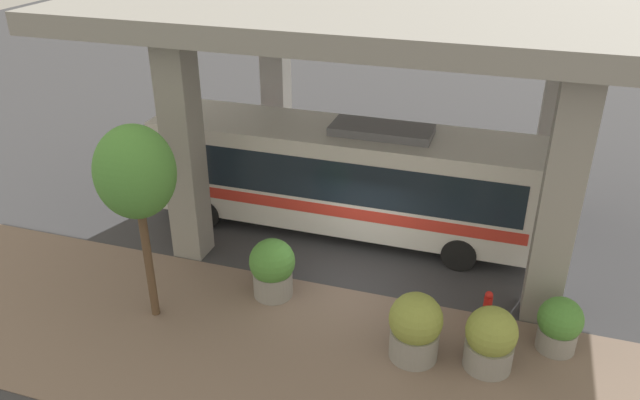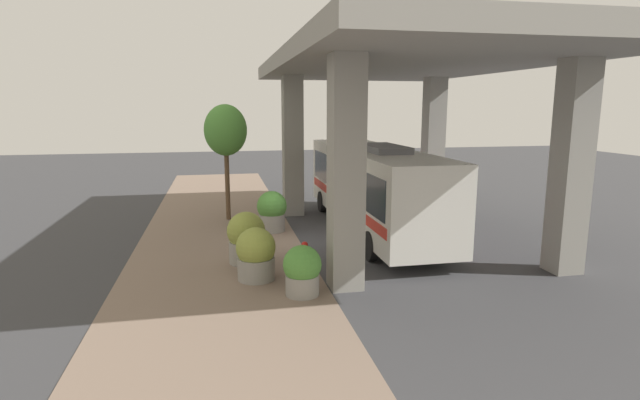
# 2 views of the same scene
# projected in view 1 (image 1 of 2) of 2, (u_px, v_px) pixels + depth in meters

# --- Properties ---
(ground_plane) EXTENTS (80.00, 80.00, 0.00)m
(ground_plane) POSITION_uv_depth(u_px,v_px,m) (348.00, 290.00, 17.12)
(ground_plane) COLOR #38383A
(ground_plane) RESTS_ON ground
(sidewalk_strip) EXTENTS (6.00, 40.00, 0.02)m
(sidewalk_strip) POSITION_uv_depth(u_px,v_px,m) (314.00, 361.00, 14.57)
(sidewalk_strip) COLOR #7A6656
(sidewalk_strip) RESTS_ON ground
(overpass) EXTENTS (9.40, 17.95, 7.06)m
(overpass) POSITION_uv_depth(u_px,v_px,m) (390.00, 33.00, 17.69)
(overpass) COLOR gray
(overpass) RESTS_ON ground
(bus) EXTENTS (2.77, 11.90, 3.63)m
(bus) POSITION_uv_depth(u_px,v_px,m) (342.00, 173.00, 19.25)
(bus) COLOR silver
(bus) RESTS_ON ground
(fire_hydrant) EXTENTS (0.45, 0.21, 1.05)m
(fire_hydrant) POSITION_uv_depth(u_px,v_px,m) (487.00, 309.00, 15.48)
(fire_hydrant) COLOR red
(fire_hydrant) RESTS_ON ground
(planter_front) EXTENTS (1.17, 1.17, 1.59)m
(planter_front) POSITION_uv_depth(u_px,v_px,m) (490.00, 340.00, 14.07)
(planter_front) COLOR gray
(planter_front) RESTS_ON ground
(planter_middle) EXTENTS (1.23, 1.23, 1.68)m
(planter_middle) POSITION_uv_depth(u_px,v_px,m) (273.00, 268.00, 16.52)
(planter_middle) COLOR gray
(planter_middle) RESTS_ON ground
(planter_back) EXTENTS (1.25, 1.25, 1.72)m
(planter_back) POSITION_uv_depth(u_px,v_px,m) (415.00, 327.00, 14.34)
(planter_back) COLOR gray
(planter_back) RESTS_ON ground
(planter_extra) EXTENTS (1.05, 1.05, 1.41)m
(planter_extra) POSITION_uv_depth(u_px,v_px,m) (559.00, 325.00, 14.65)
(planter_extra) COLOR gray
(planter_extra) RESTS_ON ground
(street_tree_near) EXTENTS (1.88, 1.88, 5.18)m
(street_tree_near) POSITION_uv_depth(u_px,v_px,m) (135.00, 174.00, 14.33)
(street_tree_near) COLOR brown
(street_tree_near) RESTS_ON ground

